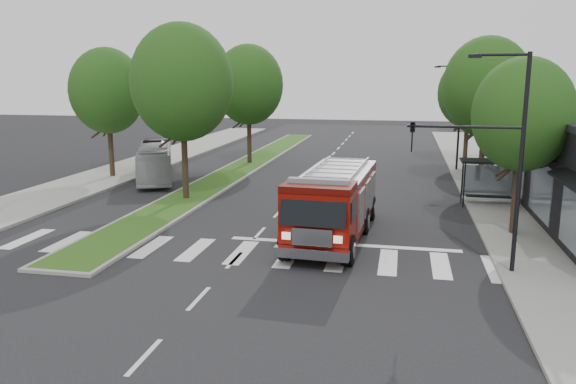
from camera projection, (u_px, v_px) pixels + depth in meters
name	position (u px, v px, depth m)	size (l,w,h in m)	color
ground	(259.00, 233.00, 26.11)	(140.00, 140.00, 0.00)	black
sidewalk_right	(506.00, 198.00, 33.23)	(5.00, 80.00, 0.15)	gray
sidewalk_left	(92.00, 181.00, 38.55)	(5.00, 80.00, 0.15)	gray
median	(243.00, 167.00, 44.54)	(3.00, 50.00, 0.15)	gray
bus_shelter	(490.00, 170.00, 31.31)	(3.20, 1.60, 2.61)	black
tree_right_near	(523.00, 115.00, 24.65)	(4.40, 4.40, 8.05)	black
tree_right_mid	(487.00, 87.00, 35.96)	(5.60, 5.60, 9.72)	black
tree_right_far	(469.00, 93.00, 45.68)	(5.00, 5.00, 8.73)	black
tree_median_near	(182.00, 83.00, 31.67)	(5.80, 5.80, 10.16)	black
tree_median_far	(249.00, 85.00, 45.16)	(5.60, 5.60, 9.72)	black
tree_left_mid	(107.00, 91.00, 39.13)	(5.20, 5.20, 9.16)	black
streetlight_right_near	(496.00, 148.00, 19.92)	(4.08, 0.22, 8.00)	black
streetlight_right_far	(458.00, 112.00, 42.35)	(2.11, 0.20, 8.00)	black
fire_engine	(334.00, 203.00, 25.16)	(3.40, 9.63, 3.29)	#4F0904
city_bus	(155.00, 162.00, 39.35)	(2.17, 9.26, 2.58)	#ABABAF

